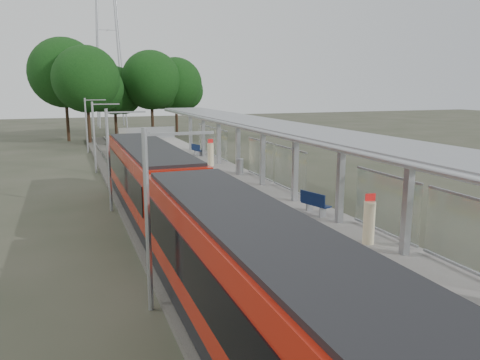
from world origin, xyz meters
name	(u,v)px	position (x,y,z in m)	size (l,w,h in m)	color
trackbed	(143,202)	(-4.50, 20.00, 0.12)	(3.00, 70.00, 0.24)	#59544C
platform	(218,189)	(0.00, 20.00, 0.50)	(6.00, 50.00, 1.00)	gray
tactile_strip	(176,184)	(-2.55, 20.00, 1.01)	(0.60, 50.00, 0.02)	yellow
end_fence	(147,133)	(0.00, 44.95, 1.60)	(6.00, 0.10, 1.20)	#9EA0A5
train	(182,210)	(-4.50, 10.36, 2.05)	(2.74, 27.60, 3.62)	black
canopy	(270,132)	(1.61, 16.19, 4.20)	(3.27, 38.00, 3.66)	#9EA0A5
pylon	(106,5)	(-1.00, 73.00, 19.00)	(8.00, 4.00, 38.00)	#9EA0A5
tree_cluster	(114,80)	(-2.26, 53.85, 7.30)	(21.34, 13.43, 12.21)	#382316
catenary_masts	(110,157)	(-6.22, 19.00, 2.91)	(2.08, 48.16, 5.40)	#9EA0A5
bench_mid	(314,203)	(1.68, 11.49, 1.52)	(0.84, 1.50, 0.98)	#0F1F4B
bench_far	(197,149)	(1.63, 30.68, 1.48)	(0.73, 1.38, 0.90)	#0F1F4B
info_pillar_near	(369,222)	(1.53, 7.34, 1.79)	(0.41, 0.41, 1.83)	beige
info_pillar_far	(211,154)	(1.15, 25.25, 1.83)	(0.43, 0.43, 1.91)	beige
litter_bin	(240,167)	(1.93, 21.52, 1.50)	(0.49, 0.49, 1.00)	#9EA0A5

